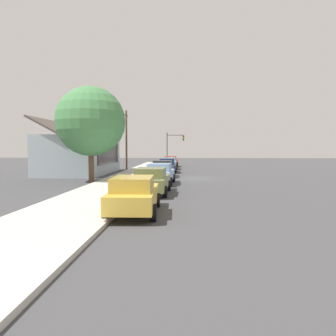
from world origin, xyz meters
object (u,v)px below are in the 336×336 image
traffic_light_main (174,143)px  fire_hydrant_red (159,165)px  car_navy (167,165)px  shade_tree (91,122)px  car_olive (151,180)px  car_skyblue (160,173)px  car_cherry (171,161)px  car_charcoal (163,169)px  car_mustard (134,195)px  utility_pole_wooden (126,139)px  car_seafoam (169,163)px

traffic_light_main → fire_hydrant_red: 9.66m
car_navy → traffic_light_main: (15.21, -0.22, 2.67)m
shade_tree → fire_hydrant_red: bearing=-13.9°
car_olive → fire_hydrant_red: 23.27m
car_skyblue → car_navy: same height
car_skyblue → car_cherry: 22.67m
car_skyblue → car_charcoal: 5.81m
car_mustard → fire_hydrant_red: 29.13m
car_olive → car_cherry: same height
car_charcoal → utility_pole_wooden: (10.52, 5.37, 3.11)m
car_skyblue → traffic_light_main: bearing=2.2°
car_mustard → fire_hydrant_red: bearing=0.8°
car_charcoal → utility_pole_wooden: 12.22m
car_skyblue → car_navy: bearing=2.9°
car_charcoal → utility_pole_wooden: bearing=28.4°
car_mustard → shade_tree: bearing=21.9°
utility_pole_wooden → car_charcoal: bearing=-153.0°
car_mustard → shade_tree: size_ratio=0.62×
car_olive → fire_hydrant_red: car_olive is taller
car_cherry → car_olive: bearing=-178.1°
traffic_light_main → utility_pole_wooden: 12.00m
car_olive → fire_hydrant_red: bearing=4.7°
car_navy → car_mustard: bearing=176.9°
shade_tree → traffic_light_main: bearing=-12.7°
car_skyblue → car_cherry: (22.66, 0.21, 0.00)m
car_mustard → utility_pole_wooden: size_ratio=0.63×
fire_hydrant_red → car_olive: bearing=-176.4°
car_mustard → car_olive: size_ratio=0.98×
shade_tree → fire_hydrant_red: shade_tree is taller
shade_tree → traffic_light_main: shade_tree is taller
car_charcoal → traffic_light_main: size_ratio=0.85×
car_mustard → car_skyblue: bearing=-3.0°
car_seafoam → car_mustard: bearing=178.2°
car_olive → utility_pole_wooden: size_ratio=0.65×
car_skyblue → car_seafoam: 17.11m
fire_hydrant_red → car_mustard: bearing=-177.4°
car_charcoal → car_cherry: size_ratio=0.91×
car_navy → car_olive: bearing=177.3°
traffic_light_main → utility_pole_wooden: (-10.58, 5.66, 0.44)m
car_navy → traffic_light_main: size_ratio=0.92×
car_olive → car_cherry: size_ratio=1.01×
car_seafoam → shade_tree: bearing=159.1°
car_olive → car_mustard: bearing=180.0°
car_olive → fire_hydrant_red: (23.22, 1.45, -0.32)m
car_mustard → car_charcoal: (17.03, -0.04, -0.00)m
car_skyblue → car_navy: size_ratio=0.99×
car_seafoam → shade_tree: 17.32m
car_seafoam → fire_hydrant_red: car_seafoam is taller
car_navy → traffic_light_main: 15.44m
car_seafoam → car_charcoal: bearing=178.1°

